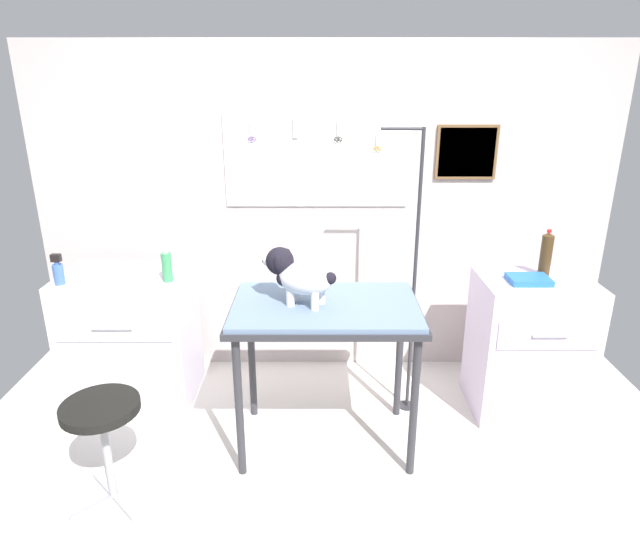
% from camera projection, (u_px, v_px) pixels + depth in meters
% --- Properties ---
extents(ground, '(4.40, 4.00, 0.04)m').
position_uv_depth(ground, '(327.00, 476.00, 2.98)').
color(ground, silver).
extents(rear_wall_panel, '(4.00, 0.09, 2.30)m').
position_uv_depth(rear_wall_panel, '(327.00, 213.00, 3.79)').
color(rear_wall_panel, '#C0B2AF').
rests_on(rear_wall_panel, ground).
extents(grooming_table, '(1.04, 0.68, 0.90)m').
position_uv_depth(grooming_table, '(328.00, 318.00, 2.98)').
color(grooming_table, '#2D2D33').
rests_on(grooming_table, ground).
extents(grooming_arm, '(0.30, 0.11, 1.80)m').
position_uv_depth(grooming_arm, '(414.00, 288.00, 3.30)').
color(grooming_arm, '#2D2D33').
rests_on(grooming_arm, ground).
extents(dog, '(0.42, 0.29, 0.31)m').
position_uv_depth(dog, '(299.00, 275.00, 2.89)').
color(dog, white).
rests_on(dog, grooming_table).
extents(counter_left, '(0.80, 0.58, 0.89)m').
position_uv_depth(counter_left, '(133.00, 336.00, 3.57)').
color(counter_left, silver).
rests_on(counter_left, ground).
extents(cabinet_right, '(0.68, 0.54, 0.90)m').
position_uv_depth(cabinet_right, '(530.00, 346.00, 3.44)').
color(cabinet_right, silver).
rests_on(cabinet_right, ground).
extents(stool, '(0.38, 0.38, 0.57)m').
position_uv_depth(stool, '(104.00, 420.00, 2.65)').
color(stool, '#9E9EA3').
rests_on(stool, ground).
extents(pump_bottle_white, '(0.06, 0.06, 0.19)m').
position_uv_depth(pump_bottle_white, '(60.00, 271.00, 3.22)').
color(pump_bottle_white, '#4169B3').
rests_on(pump_bottle_white, counter_left).
extents(shampoo_bottle, '(0.06, 0.06, 0.23)m').
position_uv_depth(shampoo_bottle, '(169.00, 266.00, 3.26)').
color(shampoo_bottle, '#3E985D').
rests_on(shampoo_bottle, counter_left).
extents(soda_bottle, '(0.07, 0.07, 0.29)m').
position_uv_depth(soda_bottle, '(548.00, 254.00, 3.32)').
color(soda_bottle, '#432F17').
rests_on(soda_bottle, cabinet_right).
extents(supply_tray, '(0.24, 0.18, 0.04)m').
position_uv_depth(supply_tray, '(531.00, 280.00, 3.24)').
color(supply_tray, blue).
rests_on(supply_tray, cabinet_right).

